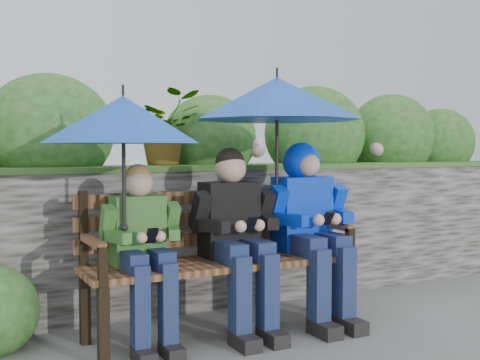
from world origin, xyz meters
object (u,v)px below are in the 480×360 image
boy_right (310,216)px  umbrella_left (123,120)px  umbrella_right (277,99)px  park_bench (218,250)px  boy_middle (237,231)px  boy_left (143,244)px

boy_right → umbrella_left: (-1.26, -0.02, 0.61)m
boy_right → umbrella_right: 0.80m
umbrella_left → umbrella_right: size_ratio=0.83×
boy_right → umbrella_left: umbrella_left is taller
umbrella_left → umbrella_right: umbrella_right is taller
park_bench → umbrella_left: umbrella_left is taller
boy_middle → umbrella_right: (0.32, 0.05, 0.83)m
park_bench → boy_middle: boy_middle is taller
boy_left → boy_middle: size_ratio=0.92×
boy_right → umbrella_right: (-0.23, 0.04, 0.77)m
boy_middle → park_bench: bearing=137.0°
umbrella_left → boy_right: bearing=0.9°
park_bench → boy_right: boy_right is taller
boy_right → umbrella_right: bearing=169.6°
park_bench → umbrella_left: (-0.62, -0.09, 0.80)m
park_bench → umbrella_left: 1.02m
boy_middle → umbrella_left: (-0.71, -0.01, 0.67)m
boy_left → park_bench: bearing=8.2°
boy_left → boy_right: bearing=0.0°
umbrella_right → umbrella_left: bearing=-176.6°
boy_middle → umbrella_right: umbrella_right is taller
boy_left → boy_middle: bearing=-0.9°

